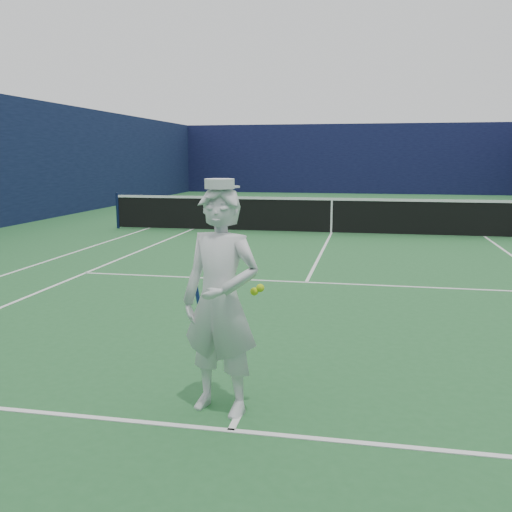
# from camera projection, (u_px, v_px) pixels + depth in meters

# --- Properties ---
(ground) EXTENTS (80.00, 80.00, 0.00)m
(ground) POSITION_uv_depth(u_px,v_px,m) (331.00, 234.00, 15.99)
(ground) COLOR #24602F
(ground) RESTS_ON ground
(court_markings) EXTENTS (11.03, 23.83, 0.01)m
(court_markings) POSITION_uv_depth(u_px,v_px,m) (331.00, 234.00, 15.98)
(court_markings) COLOR white
(court_markings) RESTS_ON ground
(windscreen_fence) EXTENTS (20.12, 36.12, 4.00)m
(windscreen_fence) POSITION_uv_depth(u_px,v_px,m) (333.00, 162.00, 15.64)
(windscreen_fence) COLOR #0E1134
(windscreen_fence) RESTS_ON ground
(tennis_net) EXTENTS (12.88, 0.09, 1.07)m
(tennis_net) POSITION_uv_depth(u_px,v_px,m) (332.00, 214.00, 15.89)
(tennis_net) COLOR #141E4C
(tennis_net) RESTS_ON ground
(tennis_player) EXTENTS (0.79, 0.66, 1.97)m
(tennis_player) POSITION_uv_depth(u_px,v_px,m) (221.00, 301.00, 4.71)
(tennis_player) COLOR white
(tennis_player) RESTS_ON ground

